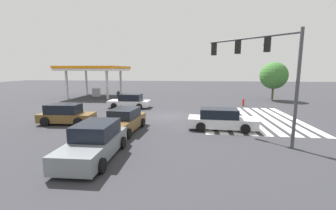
{
  "coord_description": "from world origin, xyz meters",
  "views": [
    {
      "loc": [
        -20.26,
        -2.27,
        4.31
      ],
      "look_at": [
        0.0,
        0.0,
        1.06
      ],
      "focal_mm": 24.0,
      "sensor_mm": 36.0,
      "label": 1
    }
  ],
  "objects_px": {
    "car_1": "(124,121)",
    "pedestrian": "(118,96)",
    "car_0": "(94,142)",
    "car_3": "(130,101)",
    "car_6": "(221,120)",
    "traffic_signal_mast": "(262,62)",
    "tree_corner_c": "(274,76)",
    "fire_hydrant": "(243,102)",
    "car_2": "(66,114)"
  },
  "relations": [
    {
      "from": "car_3",
      "to": "fire_hydrant",
      "type": "bearing_deg",
      "value": -166.4
    },
    {
      "from": "fire_hydrant",
      "to": "car_3",
      "type": "bearing_deg",
      "value": 102.06
    },
    {
      "from": "car_0",
      "to": "tree_corner_c",
      "type": "xyz_separation_m",
      "value": [
        22.78,
        -15.89,
        2.68
      ]
    },
    {
      "from": "traffic_signal_mast",
      "to": "fire_hydrant",
      "type": "bearing_deg",
      "value": -53.51
    },
    {
      "from": "car_0",
      "to": "tree_corner_c",
      "type": "distance_m",
      "value": 27.9
    },
    {
      "from": "tree_corner_c",
      "to": "pedestrian",
      "type": "bearing_deg",
      "value": 101.75
    },
    {
      "from": "car_1",
      "to": "car_2",
      "type": "xyz_separation_m",
      "value": [
        1.59,
        5.25,
        0.03
      ]
    },
    {
      "from": "car_0",
      "to": "car_6",
      "type": "relative_size",
      "value": 1.0
    },
    {
      "from": "car_3",
      "to": "fire_hydrant",
      "type": "distance_m",
      "value": 13.45
    },
    {
      "from": "car_3",
      "to": "car_0",
      "type": "bearing_deg",
      "value": 100.88
    },
    {
      "from": "traffic_signal_mast",
      "to": "car_1",
      "type": "distance_m",
      "value": 9.71
    },
    {
      "from": "tree_corner_c",
      "to": "car_2",
      "type": "bearing_deg",
      "value": 127.76
    },
    {
      "from": "traffic_signal_mast",
      "to": "fire_hydrant",
      "type": "xyz_separation_m",
      "value": [
        13.42,
        -2.01,
        -4.34
      ]
    },
    {
      "from": "traffic_signal_mast",
      "to": "car_2",
      "type": "bearing_deg",
      "value": 34.96
    },
    {
      "from": "car_2",
      "to": "fire_hydrant",
      "type": "height_order",
      "value": "car_2"
    },
    {
      "from": "car_2",
      "to": "fire_hydrant",
      "type": "bearing_deg",
      "value": 31.59
    },
    {
      "from": "traffic_signal_mast",
      "to": "car_3",
      "type": "bearing_deg",
      "value": 1.41
    },
    {
      "from": "car_0",
      "to": "car_6",
      "type": "xyz_separation_m",
      "value": [
        6.1,
        -6.8,
        -0.06
      ]
    },
    {
      "from": "tree_corner_c",
      "to": "traffic_signal_mast",
      "type": "bearing_deg",
      "value": 159.31
    },
    {
      "from": "car_1",
      "to": "fire_hydrant",
      "type": "xyz_separation_m",
      "value": [
        12.52,
        -10.79,
        -0.31
      ]
    },
    {
      "from": "car_2",
      "to": "tree_corner_c",
      "type": "bearing_deg",
      "value": 35.08
    },
    {
      "from": "car_0",
      "to": "car_1",
      "type": "xyz_separation_m",
      "value": [
        4.79,
        0.03,
        -0.05
      ]
    },
    {
      "from": "car_1",
      "to": "tree_corner_c",
      "type": "xyz_separation_m",
      "value": [
        17.99,
        -15.92,
        2.72
      ]
    },
    {
      "from": "fire_hydrant",
      "to": "pedestrian",
      "type": "bearing_deg",
      "value": 85.98
    },
    {
      "from": "pedestrian",
      "to": "car_1",
      "type": "bearing_deg",
      "value": -22.17
    },
    {
      "from": "car_2",
      "to": "tree_corner_c",
      "type": "relative_size",
      "value": 0.81
    },
    {
      "from": "car_6",
      "to": "tree_corner_c",
      "type": "bearing_deg",
      "value": 64.33
    },
    {
      "from": "pedestrian",
      "to": "fire_hydrant",
      "type": "relative_size",
      "value": 1.86
    },
    {
      "from": "car_1",
      "to": "car_6",
      "type": "relative_size",
      "value": 1.01
    },
    {
      "from": "car_3",
      "to": "tree_corner_c",
      "type": "xyz_separation_m",
      "value": [
        8.27,
        -18.27,
        2.74
      ]
    },
    {
      "from": "car_0",
      "to": "car_3",
      "type": "bearing_deg",
      "value": -171.71
    },
    {
      "from": "car_2",
      "to": "car_6",
      "type": "distance_m",
      "value": 12.09
    },
    {
      "from": "pedestrian",
      "to": "tree_corner_c",
      "type": "height_order",
      "value": "tree_corner_c"
    },
    {
      "from": "pedestrian",
      "to": "car_6",
      "type": "bearing_deg",
      "value": 1.51
    },
    {
      "from": "car_6",
      "to": "pedestrian",
      "type": "height_order",
      "value": "pedestrian"
    },
    {
      "from": "car_1",
      "to": "pedestrian",
      "type": "bearing_deg",
      "value": -155.45
    },
    {
      "from": "car_2",
      "to": "tree_corner_c",
      "type": "height_order",
      "value": "tree_corner_c"
    },
    {
      "from": "pedestrian",
      "to": "fire_hydrant",
      "type": "distance_m",
      "value": 15.84
    },
    {
      "from": "pedestrian",
      "to": "fire_hydrant",
      "type": "height_order",
      "value": "pedestrian"
    },
    {
      "from": "car_0",
      "to": "car_1",
      "type": "height_order",
      "value": "car_0"
    },
    {
      "from": "car_3",
      "to": "pedestrian",
      "type": "distance_m",
      "value": 4.73
    },
    {
      "from": "car_6",
      "to": "car_2",
      "type": "bearing_deg",
      "value": -178.46
    },
    {
      "from": "traffic_signal_mast",
      "to": "tree_corner_c",
      "type": "xyz_separation_m",
      "value": [
        18.88,
        -7.13,
        -1.31
      ]
    },
    {
      "from": "car_6",
      "to": "pedestrian",
      "type": "relative_size",
      "value": 3.07
    },
    {
      "from": "car_1",
      "to": "traffic_signal_mast",
      "type": "bearing_deg",
      "value": 88.58
    },
    {
      "from": "car_3",
      "to": "car_6",
      "type": "distance_m",
      "value": 12.46
    },
    {
      "from": "car_3",
      "to": "pedestrian",
      "type": "relative_size",
      "value": 2.94
    },
    {
      "from": "pedestrian",
      "to": "car_0",
      "type": "bearing_deg",
      "value": -27.04
    },
    {
      "from": "car_2",
      "to": "car_6",
      "type": "relative_size",
      "value": 0.88
    },
    {
      "from": "car_0",
      "to": "car_3",
      "type": "height_order",
      "value": "car_0"
    }
  ]
}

